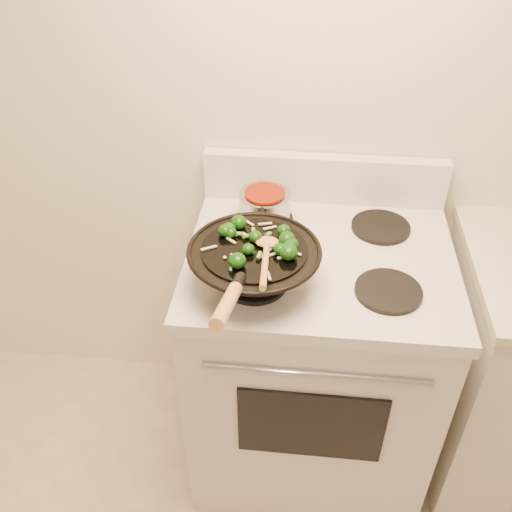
# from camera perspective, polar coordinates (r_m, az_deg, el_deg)

# --- Properties ---
(stove) EXTENTS (0.78, 0.67, 1.08)m
(stove) POSITION_cam_1_polar(r_m,az_deg,el_deg) (1.98, 5.62, -10.17)
(stove) COLOR silver
(stove) RESTS_ON ground
(wok) EXTENTS (0.35, 0.59, 0.24)m
(wok) POSITION_cam_1_polar(r_m,az_deg,el_deg) (1.50, -0.20, -0.79)
(wok) COLOR black
(wok) RESTS_ON stove
(stirfry) EXTENTS (0.26, 0.26, 0.04)m
(stirfry) POSITION_cam_1_polar(r_m,az_deg,el_deg) (1.48, 0.68, 1.50)
(stirfry) COLOR #0D3808
(stirfry) RESTS_ON wok
(wooden_spoon) EXTENTS (0.06, 0.28, 0.08)m
(wooden_spoon) POSITION_cam_1_polar(r_m,az_deg,el_deg) (1.42, 1.01, 0.22)
(wooden_spoon) COLOR #B38146
(wooden_spoon) RESTS_ON wok
(saucepan) EXTENTS (0.16, 0.26, 0.09)m
(saucepan) POSITION_cam_1_polar(r_m,az_deg,el_deg) (1.76, 0.86, 5.02)
(saucepan) COLOR #989BA1
(saucepan) RESTS_ON stove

